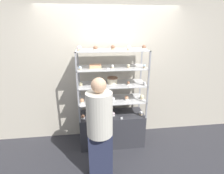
# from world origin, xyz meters

# --- Properties ---
(ground_plane) EXTENTS (20.00, 20.00, 0.00)m
(ground_plane) POSITION_xyz_m (0.00, 0.00, 0.00)
(ground_plane) COLOR #2D2D33
(back_wall) EXTENTS (8.00, 0.05, 2.60)m
(back_wall) POSITION_xyz_m (0.00, 0.38, 1.30)
(back_wall) COLOR beige
(back_wall) RESTS_ON ground_plane
(display_base) EXTENTS (1.17, 0.47, 0.62)m
(display_base) POSITION_xyz_m (0.00, 0.00, 0.31)
(display_base) COLOR #333338
(display_base) RESTS_ON ground_plane
(display_riser_lower) EXTENTS (1.17, 0.47, 0.29)m
(display_riser_lower) POSITION_xyz_m (0.00, 0.00, 0.89)
(display_riser_lower) COLOR #99999E
(display_riser_lower) RESTS_ON display_base
(display_riser_middle) EXTENTS (1.17, 0.47, 0.29)m
(display_riser_middle) POSITION_xyz_m (0.00, 0.00, 1.18)
(display_riser_middle) COLOR #99999E
(display_riser_middle) RESTS_ON display_riser_lower
(display_riser_upper) EXTENTS (1.17, 0.47, 0.29)m
(display_riser_upper) POSITION_xyz_m (0.00, 0.00, 1.48)
(display_riser_upper) COLOR #99999E
(display_riser_upper) RESTS_ON display_riser_middle
(display_riser_top) EXTENTS (1.17, 0.47, 0.29)m
(display_riser_top) POSITION_xyz_m (0.00, 0.00, 1.77)
(display_riser_top) COLOR #99999E
(display_riser_top) RESTS_ON display_riser_upper
(layer_cake_centerpiece) EXTENTS (0.18, 0.18, 0.11)m
(layer_cake_centerpiece) POSITION_xyz_m (0.01, 0.04, 1.26)
(layer_cake_centerpiece) COLOR beige
(layer_cake_centerpiece) RESTS_ON display_riser_middle
(sheet_cake_frosted) EXTENTS (0.19, 0.13, 0.06)m
(sheet_cake_frosted) POSITION_xyz_m (-0.28, -0.01, 1.52)
(sheet_cake_frosted) COLOR #DBBC84
(sheet_cake_frosted) RESTS_ON display_riser_upper
(cupcake_0) EXTENTS (0.06, 0.06, 0.07)m
(cupcake_0) POSITION_xyz_m (-0.53, -0.11, 0.65)
(cupcake_0) COLOR white
(cupcake_0) RESTS_ON display_base
(cupcake_1) EXTENTS (0.06, 0.06, 0.07)m
(cupcake_1) POSITION_xyz_m (0.01, -0.07, 0.65)
(cupcake_1) COLOR white
(cupcake_1) RESTS_ON display_base
(cupcake_2) EXTENTS (0.06, 0.06, 0.07)m
(cupcake_2) POSITION_xyz_m (0.52, -0.10, 0.65)
(cupcake_2) COLOR #CCB28C
(cupcake_2) RESTS_ON display_base
(price_tag_0) EXTENTS (0.04, 0.00, 0.04)m
(price_tag_0) POSITION_xyz_m (0.14, -0.22, 0.64)
(price_tag_0) COLOR white
(price_tag_0) RESTS_ON display_base
(cupcake_3) EXTENTS (0.07, 0.07, 0.08)m
(cupcake_3) POSITION_xyz_m (-0.53, -0.10, 0.95)
(cupcake_3) COLOR beige
(cupcake_3) RESTS_ON display_riser_lower
(cupcake_4) EXTENTS (0.07, 0.07, 0.08)m
(cupcake_4) POSITION_xyz_m (-0.27, -0.04, 0.95)
(cupcake_4) COLOR white
(cupcake_4) RESTS_ON display_riser_lower
(cupcake_5) EXTENTS (0.07, 0.07, 0.08)m
(cupcake_5) POSITION_xyz_m (0.01, -0.05, 0.95)
(cupcake_5) COLOR white
(cupcake_5) RESTS_ON display_riser_lower
(cupcake_6) EXTENTS (0.07, 0.07, 0.08)m
(cupcake_6) POSITION_xyz_m (0.25, -0.06, 0.95)
(cupcake_6) COLOR white
(cupcake_6) RESTS_ON display_riser_lower
(cupcake_7) EXTENTS (0.07, 0.07, 0.08)m
(cupcake_7) POSITION_xyz_m (0.54, -0.05, 0.95)
(cupcake_7) COLOR #CCB28C
(cupcake_7) RESTS_ON display_riser_lower
(price_tag_1) EXTENTS (0.04, 0.00, 0.04)m
(price_tag_1) POSITION_xyz_m (-0.04, -0.22, 0.93)
(price_tag_1) COLOR white
(price_tag_1) RESTS_ON display_riser_lower
(cupcake_8) EXTENTS (0.05, 0.05, 0.06)m
(cupcake_8) POSITION_xyz_m (-0.53, -0.04, 1.23)
(cupcake_8) COLOR #CCB28C
(cupcake_8) RESTS_ON display_riser_middle
(cupcake_9) EXTENTS (0.05, 0.05, 0.06)m
(cupcake_9) POSITION_xyz_m (-0.26, -0.13, 1.23)
(cupcake_9) COLOR #CCB28C
(cupcake_9) RESTS_ON display_riser_middle
(cupcake_10) EXTENTS (0.05, 0.05, 0.06)m
(cupcake_10) POSITION_xyz_m (0.27, -0.08, 1.23)
(cupcake_10) COLOR beige
(cupcake_10) RESTS_ON display_riser_middle
(cupcake_11) EXTENTS (0.05, 0.05, 0.06)m
(cupcake_11) POSITION_xyz_m (0.54, -0.13, 1.23)
(cupcake_11) COLOR white
(cupcake_11) RESTS_ON display_riser_middle
(price_tag_2) EXTENTS (0.04, 0.00, 0.04)m
(price_tag_2) POSITION_xyz_m (0.28, -0.22, 1.22)
(price_tag_2) COLOR white
(price_tag_2) RESTS_ON display_riser_middle
(cupcake_12) EXTENTS (0.05, 0.05, 0.06)m
(cupcake_12) POSITION_xyz_m (-0.52, -0.12, 1.52)
(cupcake_12) COLOR #CCB28C
(cupcake_12) RESTS_ON display_riser_upper
(cupcake_13) EXTENTS (0.05, 0.05, 0.06)m
(cupcake_13) POSITION_xyz_m (-0.00, -0.06, 1.52)
(cupcake_13) COLOR #CCB28C
(cupcake_13) RESTS_ON display_riser_upper
(cupcake_14) EXTENTS (0.05, 0.05, 0.06)m
(cupcake_14) POSITION_xyz_m (0.27, -0.07, 1.52)
(cupcake_14) COLOR #CCB28C
(cupcake_14) RESTS_ON display_riser_upper
(cupcake_15) EXTENTS (0.05, 0.05, 0.06)m
(cupcake_15) POSITION_xyz_m (0.53, -0.10, 1.52)
(cupcake_15) COLOR #CCB28C
(cupcake_15) RESTS_ON display_riser_upper
(price_tag_3) EXTENTS (0.04, 0.00, 0.04)m
(price_tag_3) POSITION_xyz_m (-0.09, -0.22, 1.52)
(price_tag_3) COLOR white
(price_tag_3) RESTS_ON display_riser_upper
(cupcake_16) EXTENTS (0.07, 0.07, 0.08)m
(cupcake_16) POSITION_xyz_m (-0.52, -0.07, 1.83)
(cupcake_16) COLOR #CCB28C
(cupcake_16) RESTS_ON display_riser_top
(cupcake_17) EXTENTS (0.07, 0.07, 0.08)m
(cupcake_17) POSITION_xyz_m (-0.27, -0.12, 1.83)
(cupcake_17) COLOR white
(cupcake_17) RESTS_ON display_riser_top
(cupcake_18) EXTENTS (0.07, 0.07, 0.08)m
(cupcake_18) POSITION_xyz_m (0.01, -0.04, 1.83)
(cupcake_18) COLOR #CCB28C
(cupcake_18) RESTS_ON display_riser_top
(cupcake_19) EXTENTS (0.07, 0.07, 0.08)m
(cupcake_19) POSITION_xyz_m (0.25, -0.12, 1.83)
(cupcake_19) COLOR #CCB28C
(cupcake_19) RESTS_ON display_riser_top
(cupcake_20) EXTENTS (0.07, 0.07, 0.08)m
(cupcake_20) POSITION_xyz_m (0.51, -0.09, 1.83)
(cupcake_20) COLOR white
(cupcake_20) RESTS_ON display_riser_top
(price_tag_4) EXTENTS (0.04, 0.00, 0.04)m
(price_tag_4) POSITION_xyz_m (0.25, -0.22, 1.81)
(price_tag_4) COLOR white
(price_tag_4) RESTS_ON display_riser_top
(customer_figure) EXTENTS (0.36, 0.36, 1.54)m
(customer_figure) POSITION_xyz_m (-0.27, -0.75, 0.82)
(customer_figure) COLOR #282D47
(customer_figure) RESTS_ON ground_plane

